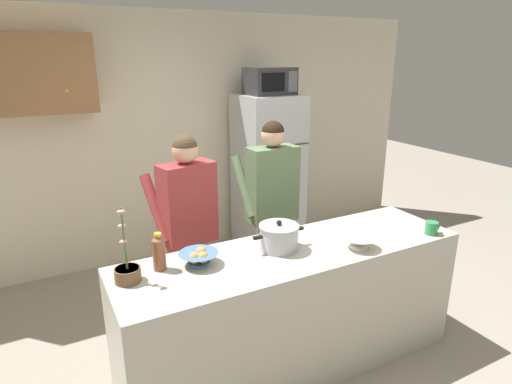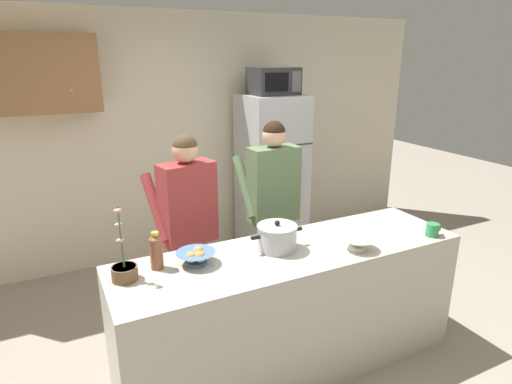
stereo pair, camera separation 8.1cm
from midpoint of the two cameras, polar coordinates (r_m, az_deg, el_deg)
ground_plane at (r=3.41m, az=3.94°, el=-21.73°), size 14.00×14.00×0.00m
back_wall_unit at (r=4.70m, az=-13.19°, el=8.00°), size 6.00×0.48×2.60m
kitchen_island at (r=3.14m, az=4.12°, el=-15.23°), size 2.41×0.68×0.92m
refrigerator at (r=4.83m, az=1.12°, el=2.31°), size 0.64×0.68×1.76m
microwave at (r=4.64m, az=1.33°, el=14.49°), size 0.48×0.37×0.28m
person_near_pot at (r=3.30m, az=-9.72°, el=-3.02°), size 0.55×0.48×1.62m
person_by_sink at (r=3.65m, az=1.46°, el=-0.28°), size 0.51×0.42×1.66m
cooking_pot at (r=2.88m, az=2.24°, el=-5.97°), size 0.38×0.27×0.21m
coffee_mug at (r=3.36m, az=21.61°, el=-4.46°), size 0.13×0.09×0.10m
bread_bowl at (r=2.72m, az=-8.45°, el=-8.56°), size 0.25×0.25×0.10m
empty_bowl at (r=2.98m, az=12.75°, el=-6.46°), size 0.22×0.22×0.08m
bottle_near_edge at (r=2.68m, az=-13.59°, el=-7.73°), size 0.08×0.08×0.24m
potted_orchid at (r=2.62m, az=-17.53°, el=-10.05°), size 0.15×0.15×0.45m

